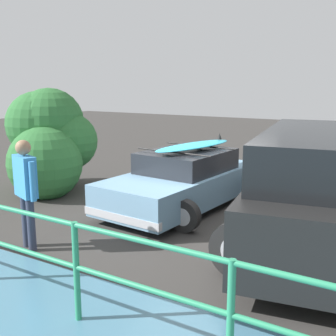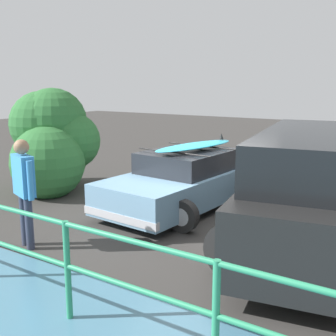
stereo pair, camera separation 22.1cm
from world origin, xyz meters
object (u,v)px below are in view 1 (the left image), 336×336
(sedan_car, at_px, (184,180))
(person_bystander, at_px, (26,185))
(bush_near_left, at_px, (49,141))
(suv_car, at_px, (319,189))

(sedan_car, xyz_separation_m, person_bystander, (1.02, 3.25, 0.47))
(bush_near_left, bearing_deg, person_bystander, 130.67)
(suv_car, bearing_deg, person_bystander, 30.74)
(sedan_car, bearing_deg, suv_car, 162.13)
(sedan_car, relative_size, person_bystander, 2.34)
(bush_near_left, bearing_deg, sedan_car, -173.87)
(suv_car, distance_m, person_bystander, 4.54)
(person_bystander, xyz_separation_m, bush_near_left, (2.47, -2.88, 0.15))
(person_bystander, bearing_deg, suv_car, -149.26)
(suv_car, xyz_separation_m, bush_near_left, (6.38, -0.55, 0.22))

